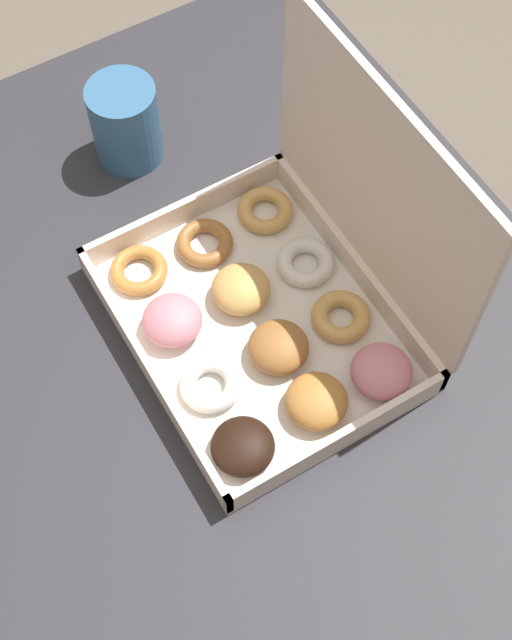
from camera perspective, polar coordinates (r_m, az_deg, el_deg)
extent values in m
plane|color=#6B6054|center=(1.69, -2.71, -13.52)|extent=(8.00, 8.00, 0.00)
cube|color=#2D2D33|center=(0.99, -4.47, -2.29)|extent=(0.95, 0.85, 0.03)
cylinder|color=#2D2D33|center=(1.61, 1.05, 9.58)|extent=(0.06, 0.06, 0.72)
cube|color=silver|center=(0.99, 0.00, -0.41)|extent=(0.34, 0.27, 0.01)
cube|color=silver|center=(0.95, -6.78, -3.34)|extent=(0.34, 0.01, 0.04)
cube|color=silver|center=(1.01, 6.35, 3.46)|extent=(0.34, 0.01, 0.04)
cube|color=silver|center=(1.05, -4.64, 6.97)|extent=(0.01, 0.27, 0.04)
cube|color=silver|center=(0.91, 5.34, -7.65)|extent=(0.01, 0.27, 0.04)
cube|color=silver|center=(0.90, 7.68, 8.56)|extent=(0.34, 0.01, 0.25)
torus|color=#B77A38|center=(1.02, -7.72, 3.06)|extent=(0.07, 0.07, 0.02)
ellipsoid|color=pink|center=(0.97, -5.57, -0.11)|extent=(0.07, 0.07, 0.04)
torus|color=white|center=(0.94, -3.03, -4.22)|extent=(0.07, 0.07, 0.02)
ellipsoid|color=black|center=(0.91, -0.86, -8.10)|extent=(0.07, 0.07, 0.03)
torus|color=#9E6633|center=(1.03, -3.31, 4.94)|extent=(0.07, 0.07, 0.02)
ellipsoid|color=tan|center=(0.99, -0.97, 1.99)|extent=(0.07, 0.07, 0.04)
ellipsoid|color=#9E6633|center=(0.95, 1.44, -1.75)|extent=(0.07, 0.07, 0.04)
ellipsoid|color=#B77A38|center=(0.93, 3.89, -5.20)|extent=(0.07, 0.07, 0.03)
torus|color=tan|center=(1.06, 0.59, 7.03)|extent=(0.07, 0.07, 0.02)
torus|color=white|center=(1.02, 3.17, 3.69)|extent=(0.07, 0.07, 0.02)
torus|color=tan|center=(0.98, 5.44, 0.20)|extent=(0.07, 0.07, 0.02)
ellipsoid|color=pink|center=(0.95, 8.03, -3.26)|extent=(0.07, 0.07, 0.04)
cylinder|color=teal|center=(1.10, -8.36, 12.37)|extent=(0.08, 0.08, 0.11)
cylinder|color=black|center=(1.06, -8.71, 14.13)|extent=(0.07, 0.07, 0.01)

